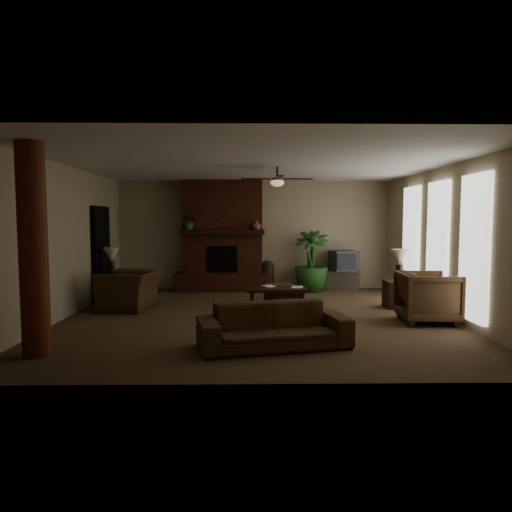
{
  "coord_description": "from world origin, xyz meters",
  "views": [
    {
      "loc": [
        -0.15,
        -8.31,
        1.79
      ],
      "look_at": [
        0.0,
        0.4,
        1.1
      ],
      "focal_mm": 31.67,
      "sensor_mm": 36.0,
      "label": 1
    }
  ],
  "objects_px": {
    "coffee_table": "(276,290)",
    "floor_vase": "(267,274)",
    "log_column": "(33,250)",
    "sofa": "(274,318)",
    "floor_plant": "(311,274)",
    "lamp_right": "(400,259)",
    "armchair_left": "(130,284)",
    "armchair_right": "(429,295)",
    "lamp_left": "(111,257)",
    "side_table_right": "(397,294)",
    "tv_stand": "(342,280)",
    "side_table_left": "(112,290)",
    "ottoman": "(281,294)"
  },
  "relations": [
    {
      "from": "coffee_table",
      "to": "floor_vase",
      "type": "xyz_separation_m",
      "value": [
        -0.08,
        2.39,
        0.06
      ]
    },
    {
      "from": "log_column",
      "to": "sofa",
      "type": "relative_size",
      "value": 1.33
    },
    {
      "from": "floor_plant",
      "to": "lamp_right",
      "type": "distance_m",
      "value": 2.72
    },
    {
      "from": "armchair_left",
      "to": "armchair_right",
      "type": "distance_m",
      "value": 5.7
    },
    {
      "from": "log_column",
      "to": "armchair_left",
      "type": "bearing_deg",
      "value": 82.68
    },
    {
      "from": "coffee_table",
      "to": "lamp_right",
      "type": "relative_size",
      "value": 1.85
    },
    {
      "from": "log_column",
      "to": "armchair_right",
      "type": "bearing_deg",
      "value": 17.23
    },
    {
      "from": "floor_vase",
      "to": "lamp_left",
      "type": "xyz_separation_m",
      "value": [
        -3.47,
        -1.63,
        0.57
      ]
    },
    {
      "from": "side_table_right",
      "to": "coffee_table",
      "type": "bearing_deg",
      "value": -178.8
    },
    {
      "from": "lamp_left",
      "to": "log_column",
      "type": "bearing_deg",
      "value": -87.37
    },
    {
      "from": "armchair_right",
      "to": "coffee_table",
      "type": "xyz_separation_m",
      "value": [
        -2.58,
        1.32,
        -0.12
      ]
    },
    {
      "from": "armchair_left",
      "to": "side_table_right",
      "type": "distance_m",
      "value": 5.46
    },
    {
      "from": "tv_stand",
      "to": "side_table_left",
      "type": "bearing_deg",
      "value": -139.45
    },
    {
      "from": "coffee_table",
      "to": "floor_plant",
      "type": "bearing_deg",
      "value": 65.53
    },
    {
      "from": "floor_plant",
      "to": "coffee_table",
      "type": "bearing_deg",
      "value": -114.47
    },
    {
      "from": "sofa",
      "to": "floor_vase",
      "type": "relative_size",
      "value": 2.74
    },
    {
      "from": "sofa",
      "to": "lamp_left",
      "type": "distance_m",
      "value": 4.93
    },
    {
      "from": "lamp_left",
      "to": "side_table_left",
      "type": "bearing_deg",
      "value": -70.19
    },
    {
      "from": "side_table_left",
      "to": "floor_vase",
      "type": "bearing_deg",
      "value": 25.9
    },
    {
      "from": "side_table_left",
      "to": "side_table_right",
      "type": "height_order",
      "value": "same"
    },
    {
      "from": "coffee_table",
      "to": "tv_stand",
      "type": "xyz_separation_m",
      "value": [
        1.84,
        2.39,
        -0.12
      ]
    },
    {
      "from": "sofa",
      "to": "lamp_right",
      "type": "relative_size",
      "value": 3.25
    },
    {
      "from": "coffee_table",
      "to": "floor_vase",
      "type": "height_order",
      "value": "floor_vase"
    },
    {
      "from": "log_column",
      "to": "tv_stand",
      "type": "relative_size",
      "value": 3.29
    },
    {
      "from": "side_table_left",
      "to": "sofa",
      "type": "bearing_deg",
      "value": -46.72
    },
    {
      "from": "floor_vase",
      "to": "side_table_left",
      "type": "bearing_deg",
      "value": -154.1
    },
    {
      "from": "armchair_right",
      "to": "coffee_table",
      "type": "distance_m",
      "value": 2.9
    },
    {
      "from": "ottoman",
      "to": "lamp_right",
      "type": "distance_m",
      "value": 2.58
    },
    {
      "from": "coffee_table",
      "to": "lamp_right",
      "type": "distance_m",
      "value": 2.59
    },
    {
      "from": "tv_stand",
      "to": "coffee_table",
      "type": "bearing_deg",
      "value": -104.36
    },
    {
      "from": "tv_stand",
      "to": "side_table_right",
      "type": "height_order",
      "value": "side_table_right"
    },
    {
      "from": "side_table_right",
      "to": "lamp_right",
      "type": "distance_m",
      "value": 0.73
    },
    {
      "from": "armchair_right",
      "to": "side_table_left",
      "type": "distance_m",
      "value": 6.45
    },
    {
      "from": "armchair_left",
      "to": "lamp_left",
      "type": "relative_size",
      "value": 1.79
    },
    {
      "from": "tv_stand",
      "to": "floor_plant",
      "type": "relative_size",
      "value": 0.56
    },
    {
      "from": "sofa",
      "to": "armchair_left",
      "type": "height_order",
      "value": "armchair_left"
    },
    {
      "from": "armchair_right",
      "to": "side_table_right",
      "type": "xyz_separation_m",
      "value": [
        -0.09,
        1.37,
        -0.22
      ]
    },
    {
      "from": "armchair_left",
      "to": "ottoman",
      "type": "height_order",
      "value": "armchair_left"
    },
    {
      "from": "armchair_left",
      "to": "floor_vase",
      "type": "height_order",
      "value": "armchair_left"
    },
    {
      "from": "armchair_left",
      "to": "lamp_right",
      "type": "height_order",
      "value": "lamp_right"
    },
    {
      "from": "armchair_left",
      "to": "floor_plant",
      "type": "relative_size",
      "value": 0.76
    },
    {
      "from": "ottoman",
      "to": "coffee_table",
      "type": "bearing_deg",
      "value": -102.48
    },
    {
      "from": "lamp_left",
      "to": "side_table_right",
      "type": "relative_size",
      "value": 1.18
    },
    {
      "from": "log_column",
      "to": "ottoman",
      "type": "distance_m",
      "value": 5.25
    },
    {
      "from": "coffee_table",
      "to": "lamp_left",
      "type": "xyz_separation_m",
      "value": [
        -3.55,
        0.76,
        0.63
      ]
    },
    {
      "from": "sofa",
      "to": "ottoman",
      "type": "bearing_deg",
      "value": 71.83
    },
    {
      "from": "coffee_table",
      "to": "floor_plant",
      "type": "relative_size",
      "value": 0.79
    },
    {
      "from": "armchair_right",
      "to": "floor_vase",
      "type": "relative_size",
      "value": 1.28
    },
    {
      "from": "sofa",
      "to": "side_table_right",
      "type": "xyz_separation_m",
      "value": [
        2.7,
        2.87,
        -0.14
      ]
    },
    {
      "from": "side_table_left",
      "to": "lamp_right",
      "type": "xyz_separation_m",
      "value": [
        6.05,
        -0.67,
        0.73
      ]
    }
  ]
}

